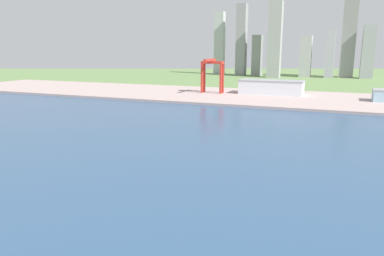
# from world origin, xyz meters

# --- Properties ---
(ground_plane) EXTENTS (2400.00, 2400.00, 0.00)m
(ground_plane) POSITION_xyz_m (0.00, 300.00, 0.00)
(ground_plane) COLOR #617F49
(water_bay) EXTENTS (840.00, 360.00, 0.15)m
(water_bay) POSITION_xyz_m (0.00, 240.00, 0.07)
(water_bay) COLOR #2D4C70
(water_bay) RESTS_ON ground
(industrial_pier) EXTENTS (840.00, 140.00, 2.50)m
(industrial_pier) POSITION_xyz_m (0.00, 490.00, 1.25)
(industrial_pier) COLOR #AA9590
(industrial_pier) RESTS_ON ground
(port_crane_red) EXTENTS (24.92, 34.83, 38.62)m
(port_crane_red) POSITION_xyz_m (-70.02, 496.87, 30.13)
(port_crane_red) COLOR #B72D23
(port_crane_red) RESTS_ON industrial_pier
(warehouse_main) EXTENTS (70.02, 28.95, 15.58)m
(warehouse_main) POSITION_xyz_m (-5.31, 512.43, 10.31)
(warehouse_main) COLOR silver
(warehouse_main) RESTS_ON industrial_pier
(distant_skyline) EXTENTS (304.25, 75.52, 149.13)m
(distant_skyline) POSITION_xyz_m (-20.50, 832.81, 60.24)
(distant_skyline) COLOR #A6ACAD
(distant_skyline) RESTS_ON ground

